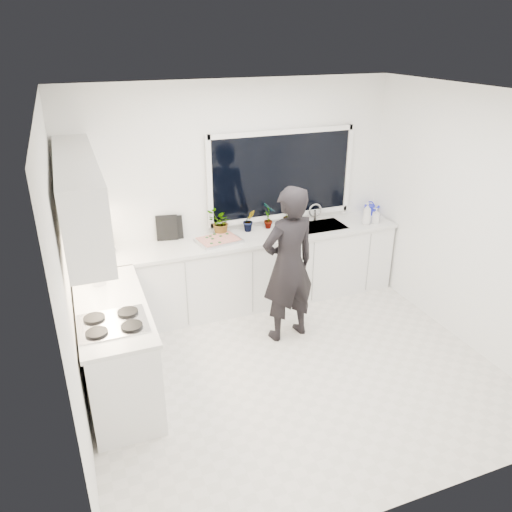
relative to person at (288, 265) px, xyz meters
name	(u,v)px	position (x,y,z in m)	size (l,w,h in m)	color
floor	(292,370)	(-0.21, -0.61, -0.89)	(4.00, 3.50, 0.02)	beige
wall_back	(235,195)	(-0.21, 1.15, 0.47)	(4.00, 0.02, 2.70)	white
wall_left	(65,285)	(-2.22, -0.61, 0.47)	(0.02, 3.50, 2.70)	white
wall_right	(471,222)	(1.80, -0.61, 0.47)	(0.02, 3.50, 2.70)	white
ceiling	(302,94)	(-0.21, -0.61, 1.83)	(4.00, 3.50, 0.02)	white
window	(282,175)	(0.39, 1.12, 0.67)	(1.80, 0.02, 1.00)	black
base_cabinets_back	(244,273)	(-0.21, 0.84, -0.44)	(3.92, 0.58, 0.88)	white
base_cabinets_left	(117,349)	(-1.88, -0.26, -0.44)	(0.58, 1.60, 0.88)	white
countertop_back	(244,239)	(-0.21, 0.83, 0.02)	(3.94, 0.62, 0.04)	silver
countertop_left	(111,306)	(-1.88, -0.26, 0.02)	(0.62, 1.60, 0.04)	silver
upper_cabinets	(80,196)	(-2.00, 0.09, 0.97)	(0.34, 2.10, 0.70)	white
sink	(322,229)	(0.84, 0.84, -0.01)	(0.58, 0.42, 0.14)	silver
faucet	(315,213)	(0.84, 1.04, 0.15)	(0.03, 0.03, 0.22)	silver
stovetop	(113,323)	(-1.90, -0.61, 0.05)	(0.56, 0.48, 0.03)	black
person	(288,265)	(0.00, 0.00, 0.00)	(0.64, 0.42, 1.76)	black
pizza_tray	(218,240)	(-0.53, 0.81, 0.05)	(0.49, 0.36, 0.03)	silver
pizza	(218,239)	(-0.53, 0.81, 0.07)	(0.45, 0.32, 0.01)	red
watering_can	(369,210)	(1.64, 1.00, 0.10)	(0.14, 0.14, 0.13)	#151CC9
paper_towel_roll	(107,242)	(-1.78, 0.94, 0.17)	(0.11, 0.11, 0.26)	silver
knife_block	(98,243)	(-1.87, 0.98, 0.15)	(0.13, 0.10, 0.22)	olive
utensil_crock	(98,277)	(-1.94, 0.19, 0.12)	(0.13, 0.13, 0.16)	silver
picture_frame_large	(173,228)	(-1.00, 1.08, 0.18)	(0.22, 0.02, 0.28)	black
picture_frame_small	(167,228)	(-1.08, 1.08, 0.19)	(0.25, 0.02, 0.30)	black
herb_plants	(242,220)	(-0.17, 1.00, 0.19)	(1.19, 0.36, 0.34)	#26662D
soap_bottles	(370,214)	(1.44, 0.69, 0.17)	(0.28, 0.15, 0.28)	#D8BF66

